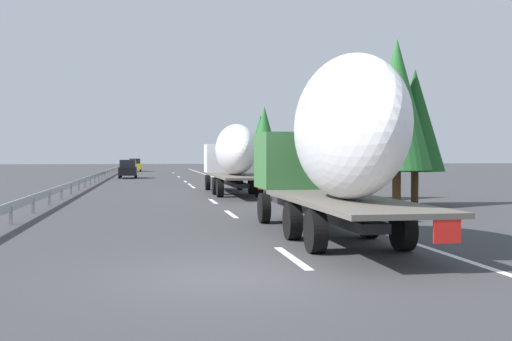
{
  "coord_description": "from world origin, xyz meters",
  "views": [
    {
      "loc": [
        -11.71,
        1.38,
        2.31
      ],
      "look_at": [
        18.29,
        -3.76,
        1.6
      ],
      "focal_mm": 43.71,
      "sensor_mm": 36.0,
      "label": 1
    }
  ],
  "objects_px": {
    "road_sign": "(236,155)",
    "truck_lead": "(233,154)",
    "truck_trailing": "(334,141)",
    "car_yellow_coupe": "(135,165)",
    "car_black_suv": "(128,169)"
  },
  "relations": [
    {
      "from": "truck_lead",
      "to": "road_sign",
      "type": "height_order",
      "value": "truck_lead"
    },
    {
      "from": "truck_lead",
      "to": "truck_trailing",
      "type": "xyz_separation_m",
      "value": [
        -20.88,
        0.0,
        0.3
      ]
    },
    {
      "from": "truck_lead",
      "to": "car_yellow_coupe",
      "type": "xyz_separation_m",
      "value": [
        56.99,
        7.1,
        -1.45
      ]
    },
    {
      "from": "car_yellow_coupe",
      "to": "car_black_suv",
      "type": "bearing_deg",
      "value": 179.85
    },
    {
      "from": "car_black_suv",
      "to": "road_sign",
      "type": "relative_size",
      "value": 1.34
    },
    {
      "from": "truck_trailing",
      "to": "car_black_suv",
      "type": "distance_m",
      "value": 49.86
    },
    {
      "from": "truck_trailing",
      "to": "car_yellow_coupe",
      "type": "xyz_separation_m",
      "value": [
        77.86,
        7.1,
        -1.75
      ]
    },
    {
      "from": "road_sign",
      "to": "truck_lead",
      "type": "bearing_deg",
      "value": 171.71
    },
    {
      "from": "truck_trailing",
      "to": "car_black_suv",
      "type": "relative_size",
      "value": 2.61
    },
    {
      "from": "car_yellow_coupe",
      "to": "road_sign",
      "type": "distance_m",
      "value": 37.16
    },
    {
      "from": "truck_trailing",
      "to": "road_sign",
      "type": "bearing_deg",
      "value": -4.21
    },
    {
      "from": "truck_trailing",
      "to": "road_sign",
      "type": "distance_m",
      "value": 42.27
    },
    {
      "from": "car_black_suv",
      "to": "truck_lead",
      "type": "bearing_deg",
      "value": -165.83
    },
    {
      "from": "car_yellow_coupe",
      "to": "truck_lead",
      "type": "bearing_deg",
      "value": -172.89
    },
    {
      "from": "truck_lead",
      "to": "car_black_suv",
      "type": "relative_size",
      "value": 2.98
    }
  ]
}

